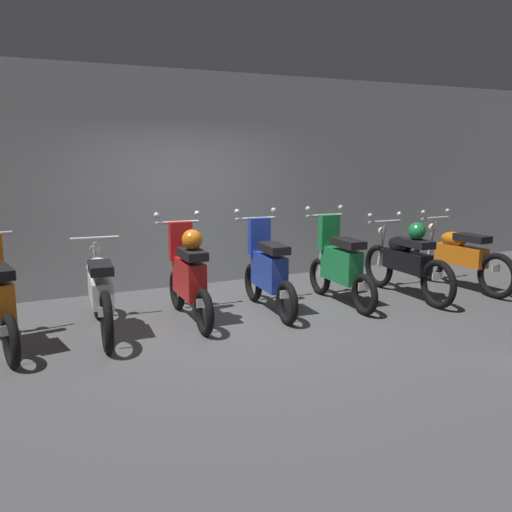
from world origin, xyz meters
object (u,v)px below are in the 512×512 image
at_px(motorbike_slot_3, 188,275).
at_px(motorbike_slot_6, 406,260).
at_px(motorbike_slot_2, 100,291).
at_px(motorbike_slot_7, 459,256).
at_px(motorbike_slot_4, 268,271).
at_px(motorbike_slot_5, 340,265).

bearing_deg(motorbike_slot_3, motorbike_slot_6, -4.02).
distance_m(motorbike_slot_2, motorbike_slot_7, 5.23).
distance_m(motorbike_slot_6, motorbike_slot_7, 1.05).
xyz_separation_m(motorbike_slot_4, motorbike_slot_5, (1.05, -0.07, 0.00)).
bearing_deg(motorbike_slot_5, motorbike_slot_7, -1.94).
bearing_deg(motorbike_slot_3, motorbike_slot_7, -2.47).
bearing_deg(motorbike_slot_5, motorbike_slot_3, 177.01).
bearing_deg(motorbike_slot_3, motorbike_slot_5, -2.99).
bearing_deg(motorbike_slot_7, motorbike_slot_6, -177.81).
bearing_deg(motorbike_slot_2, motorbike_slot_5, -1.56).
height_order(motorbike_slot_3, motorbike_slot_4, same).
distance_m(motorbike_slot_4, motorbike_slot_5, 1.05).
xyz_separation_m(motorbike_slot_5, motorbike_slot_6, (1.05, -0.11, 0.00)).
height_order(motorbike_slot_4, motorbike_slot_5, same).
relative_size(motorbike_slot_5, motorbike_slot_6, 0.86).
bearing_deg(motorbike_slot_7, motorbike_slot_3, 177.53).
height_order(motorbike_slot_3, motorbike_slot_5, same).
bearing_deg(motorbike_slot_5, motorbike_slot_6, -6.06).
bearing_deg(motorbike_slot_6, motorbike_slot_7, 2.19).
height_order(motorbike_slot_3, motorbike_slot_7, motorbike_slot_3).
height_order(motorbike_slot_5, motorbike_slot_7, motorbike_slot_5).
xyz_separation_m(motorbike_slot_4, motorbike_slot_6, (2.09, -0.19, 0.00)).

